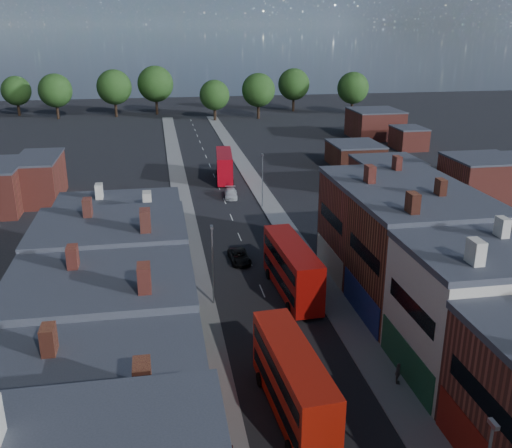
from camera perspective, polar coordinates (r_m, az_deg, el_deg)
name	(u,v)px	position (r m, az deg, el deg)	size (l,w,h in m)	color
pavement_west	(188,234)	(74.69, -6.81, -1.03)	(3.00, 200.00, 0.12)	gray
pavement_east	(285,228)	(76.36, 2.96, -0.45)	(3.00, 200.00, 0.12)	gray
lamp_post_2	(213,260)	(54.50, -4.37, -3.58)	(0.25, 0.70, 8.12)	slate
lamp_post_3	(262,177)	(84.10, 0.65, 4.75)	(0.25, 0.70, 8.12)	slate
bus_0	(293,381)	(40.59, 3.71, -15.37)	(3.65, 12.10, 5.16)	red
bus_1	(292,268)	(57.27, 3.61, -4.37)	(3.62, 12.49, 5.34)	red
bus_2	(224,165)	(99.90, -3.19, 5.87)	(3.67, 11.60, 4.93)	#A50712
car_2	(239,257)	(65.58, -1.67, -3.29)	(2.18, 4.74, 1.32)	black
car_3	(231,194)	(90.02, -2.53, 3.07)	(1.92, 4.74, 1.37)	silver
ped_3	(398,373)	(45.73, 14.00, -14.29)	(1.01, 0.46, 1.72)	#5C564F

